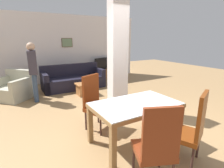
{
  "coord_description": "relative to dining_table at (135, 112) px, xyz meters",
  "views": [
    {
      "loc": [
        -1.72,
        -2.16,
        1.78
      ],
      "look_at": [
        0.0,
        0.78,
        0.88
      ],
      "focal_mm": 28.0,
      "sensor_mm": 36.0,
      "label": 1
    }
  ],
  "objects": [
    {
      "name": "dining_table",
      "position": [
        0.0,
        0.0,
        0.0
      ],
      "size": [
        1.44,
        0.87,
        0.73
      ],
      "color": "olive",
      "rests_on": "ground_plane"
    },
    {
      "name": "ground_plane",
      "position": [
        0.0,
        0.0,
        -0.57
      ],
      "size": [
        18.0,
        18.0,
        0.0
      ],
      "primitive_type": "plane",
      "color": "#9C774C"
    },
    {
      "name": "dining_chair_near_right",
      "position": [
        0.36,
        -0.81,
        -0.01
      ],
      "size": [
        0.61,
        0.61,
        1.09
      ],
      "rotation": [
        0.0,
        0.0,
        0.42
      ],
      "color": "#662C0C",
      "rests_on": "ground_plane"
    },
    {
      "name": "coffee_table",
      "position": [
        0.25,
        2.93,
        -0.37
      ],
      "size": [
        0.57,
        0.45,
        0.38
      ],
      "color": "#A76838",
      "rests_on": "ground_plane"
    },
    {
      "name": "divider_pillar",
      "position": [
        0.54,
        1.43,
        0.78
      ],
      "size": [
        0.43,
        0.29,
        2.7
      ],
      "color": "silver",
      "rests_on": "ground_plane"
    },
    {
      "name": "tv_screen",
      "position": [
        1.91,
        4.84,
        0.09
      ],
      "size": [
        0.98,
        0.35,
        0.52
      ],
      "rotation": [
        0.0,
        0.0,
        3.45
      ],
      "color": "black",
      "rests_on": "tv_stand"
    },
    {
      "name": "dining_chair_far_left",
      "position": [
        -0.36,
        0.82,
        -0.01
      ],
      "size": [
        0.61,
        0.61,
        1.09
      ],
      "rotation": [
        0.0,
        0.0,
        -2.73
      ],
      "color": "#69260B",
      "rests_on": "ground_plane"
    },
    {
      "name": "back_wall",
      "position": [
        0.0,
        5.12,
        0.78
      ],
      "size": [
        7.2,
        0.09,
        2.7
      ],
      "color": "silver",
      "rests_on": "ground_plane"
    },
    {
      "name": "standing_person",
      "position": [
        -1.19,
        3.11,
        0.39
      ],
      "size": [
        0.27,
        0.4,
        1.67
      ],
      "rotation": [
        0.0,
        0.0,
        -1.69
      ],
      "color": "#31425B",
      "rests_on": "ground_plane"
    },
    {
      "name": "armchair",
      "position": [
        -1.73,
        3.67,
        -0.28
      ],
      "size": [
        1.25,
        1.26,
        0.85
      ],
      "rotation": [
        0.0,
        0.0,
        2.31
      ],
      "color": "#B4B29A",
      "rests_on": "ground_plane"
    },
    {
      "name": "dining_chair_near_left",
      "position": [
        -0.36,
        -0.87,
        -0.01
      ],
      "size": [
        0.6,
        0.6,
        1.09
      ],
      "rotation": [
        0.0,
        0.0,
        -0.39
      ],
      "color": "maroon",
      "rests_on": "ground_plane"
    },
    {
      "name": "sofa",
      "position": [
        0.19,
        3.91,
        -0.28
      ],
      "size": [
        2.16,
        0.9,
        0.85
      ],
      "rotation": [
        0.0,
        0.0,
        3.14
      ],
      "color": "black",
      "rests_on": "ground_plane"
    },
    {
      "name": "tv_stand",
      "position": [
        1.91,
        4.84,
        -0.37
      ],
      "size": [
        1.01,
        0.4,
        0.41
      ],
      "color": "#B06B3A",
      "rests_on": "ground_plane"
    },
    {
      "name": "bottle",
      "position": [
        0.19,
        2.83,
        -0.1
      ],
      "size": [
        0.08,
        0.08,
        0.23
      ],
      "color": "#194C23",
      "rests_on": "coffee_table"
    }
  ]
}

